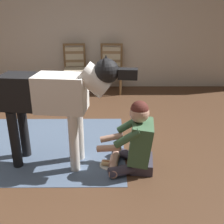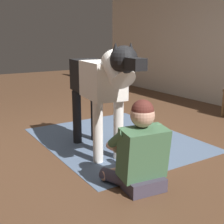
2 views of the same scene
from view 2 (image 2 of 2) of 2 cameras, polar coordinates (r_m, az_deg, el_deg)
The scene contains 5 objects.
ground_plane at distance 3.65m, azimuth -2.80°, elevation -7.04°, with size 16.04×16.04×0.00m, color brown.
area_rug at distance 3.98m, azimuth 0.78°, elevation -5.11°, with size 2.14×1.77×0.01m, color slate.
person_sitting_on_floor at distance 2.69m, azimuth 5.23°, elevation -7.53°, with size 0.65×0.57×0.80m.
large_dog at distance 3.31m, azimuth -2.18°, elevation 5.46°, with size 1.62×0.44×1.26m.
hot_dog_on_plate at distance 3.05m, azimuth 2.22°, elevation -10.94°, with size 0.21×0.21×0.06m.
Camera 2 is at (2.97, -1.66, 1.32)m, focal length 48.75 mm.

